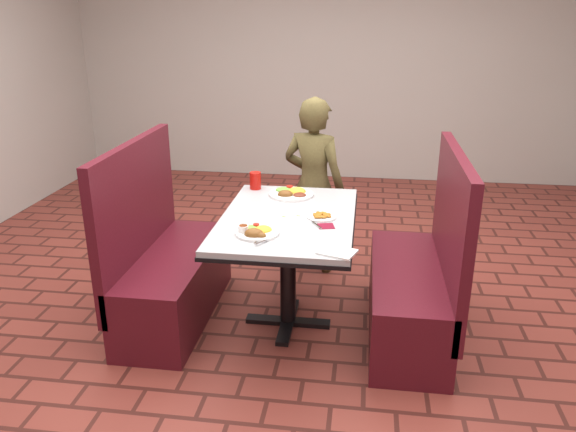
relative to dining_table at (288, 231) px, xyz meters
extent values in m
plane|color=brown|center=(0.00, 0.00, -0.65)|extent=(7.00, 7.00, 0.00)
cube|color=#BBB8AF|center=(0.00, 3.50, 0.75)|extent=(6.00, 0.04, 2.80)
cube|color=#AFB2B4|center=(0.00, 0.00, 0.08)|extent=(0.80, 1.20, 0.03)
cube|color=black|center=(0.00, 0.00, 0.05)|extent=(0.81, 1.21, 0.02)
cylinder|color=black|center=(0.00, 0.00, -0.30)|extent=(0.10, 0.10, 0.69)
cube|color=black|center=(0.00, 0.00, -0.64)|extent=(0.55, 0.08, 0.03)
cube|color=black|center=(0.00, 0.00, -0.64)|extent=(0.08, 0.55, 0.03)
cube|color=#55131E|center=(-0.75, 0.00, -0.43)|extent=(0.45, 1.20, 0.45)
cube|color=#55131E|center=(-0.97, 0.00, 0.05)|extent=(0.06, 1.20, 0.95)
cube|color=#55131E|center=(0.75, 0.00, -0.43)|extent=(0.45, 1.20, 0.45)
cube|color=#55131E|center=(0.97, 0.00, 0.05)|extent=(0.06, 1.20, 0.95)
imported|color=brown|center=(0.07, 0.90, 0.02)|extent=(0.57, 0.47, 1.35)
cylinder|color=white|center=(-0.13, -0.32, 0.10)|extent=(0.25, 0.25, 0.01)
ellipsoid|color=yellow|center=(-0.10, -0.28, 0.13)|extent=(0.10, 0.10, 0.04)
ellipsoid|color=#77B247|center=(-0.17, -0.27, 0.13)|extent=(0.10, 0.08, 0.03)
cylinder|color=red|center=(-0.15, -0.25, 0.13)|extent=(0.04, 0.04, 0.01)
ellipsoid|color=brown|center=(-0.14, -0.37, 0.14)|extent=(0.11, 0.08, 0.06)
ellipsoid|color=brown|center=(-0.10, -0.38, 0.13)|extent=(0.06, 0.04, 0.04)
cylinder|color=white|center=(-0.21, -0.32, 0.13)|extent=(0.06, 0.06, 0.04)
cylinder|color=#642D13|center=(-0.21, -0.32, 0.15)|extent=(0.05, 0.05, 0.00)
cylinder|color=white|center=(-0.03, 0.40, 0.11)|extent=(0.30, 0.30, 0.02)
ellipsoid|color=yellow|center=(0.00, 0.44, 0.14)|extent=(0.12, 0.12, 0.06)
ellipsoid|color=#77B247|center=(-0.09, 0.45, 0.13)|extent=(0.12, 0.10, 0.04)
cylinder|color=red|center=(-0.06, 0.48, 0.14)|extent=(0.04, 0.04, 0.01)
ellipsoid|color=maroon|center=(0.03, 0.36, 0.13)|extent=(0.09, 0.09, 0.03)
ellipsoid|color=brown|center=(-0.07, 0.35, 0.14)|extent=(0.10, 0.08, 0.06)
cylinder|color=white|center=(0.20, 0.00, 0.10)|extent=(0.17, 0.17, 0.01)
cube|color=maroon|center=(0.24, -0.14, 0.10)|extent=(0.11, 0.11, 0.00)
cube|color=silver|center=(0.19, -0.14, 0.10)|extent=(0.07, 0.12, 0.00)
cylinder|color=red|center=(-0.30, 0.52, 0.16)|extent=(0.08, 0.08, 0.12)
cube|color=white|center=(0.33, -0.51, 0.10)|extent=(0.22, 0.19, 0.01)
cube|color=silver|center=(-0.11, -0.40, 0.11)|extent=(0.03, 0.15, 0.00)
cube|color=silver|center=(-0.06, -0.42, 0.11)|extent=(0.10, 0.14, 0.00)
camera|label=1|loc=(0.45, -3.17, 1.28)|focal=35.00mm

